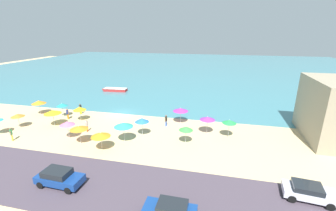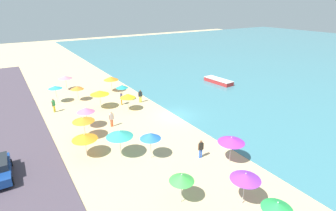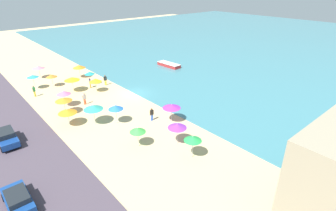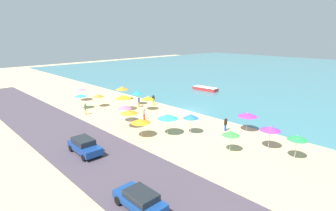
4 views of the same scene
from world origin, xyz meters
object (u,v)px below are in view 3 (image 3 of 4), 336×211
(beach_umbrella_1, at_px, (193,139))
(beach_umbrella_13, at_px, (33,76))
(beach_umbrella_4, at_px, (67,111))
(parked_car_2, at_px, (7,137))
(beach_umbrella_2, at_px, (95,80))
(bather_2, at_px, (84,98))
(beach_umbrella_9, at_px, (38,67))
(beach_umbrella_10, at_px, (90,73))
(bather_0, at_px, (90,82))
(bather_1, at_px, (105,80))
(beach_umbrella_11, at_px, (93,107))
(beach_umbrella_15, at_px, (51,76))
(beach_umbrella_8, at_px, (64,100))
(bather_4, at_px, (152,114))
(parked_car_0, at_px, (18,199))
(beach_umbrella_0, at_px, (79,67))
(bather_3, at_px, (34,90))
(beach_umbrella_7, at_px, (116,107))
(beach_umbrella_5, at_px, (172,106))
(beach_umbrella_6, at_px, (138,130))
(beach_umbrella_14, at_px, (72,79))
(beach_umbrella_12, at_px, (64,93))
(beach_umbrella_3, at_px, (177,126))

(beach_umbrella_1, relative_size, beach_umbrella_13, 1.01)
(beach_umbrella_4, bearing_deg, parked_car_2, -93.91)
(beach_umbrella_2, bearing_deg, beach_umbrella_4, -44.40)
(beach_umbrella_4, bearing_deg, bather_2, 137.28)
(beach_umbrella_9, bearing_deg, beach_umbrella_10, 31.34)
(bather_0, xyz_separation_m, bather_1, (0.61, 2.56, 0.03))
(beach_umbrella_11, xyz_separation_m, beach_umbrella_15, (-16.70, 0.66, -0.42))
(beach_umbrella_8, distance_m, bather_2, 3.66)
(beach_umbrella_4, distance_m, bather_0, 12.86)
(beach_umbrella_1, bearing_deg, bather_4, 169.10)
(bather_0, xyz_separation_m, parked_car_0, (20.34, -16.05, -0.20))
(beach_umbrella_0, relative_size, beach_umbrella_8, 1.03)
(beach_umbrella_2, xyz_separation_m, bather_3, (-4.49, -8.18, -0.97))
(parked_car_2, bearing_deg, parked_car_0, -7.97)
(beach_umbrella_7, bearing_deg, beach_umbrella_5, 52.61)
(beach_umbrella_6, height_order, beach_umbrella_15, beach_umbrella_6)
(beach_umbrella_14, bearing_deg, beach_umbrella_12, -33.72)
(beach_umbrella_11, relative_size, parked_car_2, 0.62)
(beach_umbrella_12, relative_size, beach_umbrella_14, 0.98)
(beach_umbrella_1, relative_size, beach_umbrella_10, 1.07)
(beach_umbrella_4, distance_m, beach_umbrella_11, 3.15)
(beach_umbrella_14, xyz_separation_m, parked_car_2, (10.01, -11.76, -1.31))
(beach_umbrella_7, xyz_separation_m, parked_car_0, (6.73, -13.03, -1.45))
(beach_umbrella_11, height_order, beach_umbrella_14, beach_umbrella_11)
(beach_umbrella_15, bearing_deg, bather_0, 43.57)
(beach_umbrella_1, distance_m, beach_umbrella_8, 19.01)
(beach_umbrella_13, bearing_deg, beach_umbrella_2, 42.49)
(beach_umbrella_7, height_order, beach_umbrella_9, beach_umbrella_7)
(beach_umbrella_3, xyz_separation_m, bather_3, (-24.22, -7.79, -1.23))
(beach_umbrella_5, xyz_separation_m, beach_umbrella_14, (-18.10, -5.31, 0.02))
(beach_umbrella_1, height_order, beach_umbrella_6, beach_umbrella_1)
(beach_umbrella_13, xyz_separation_m, bather_3, (3.35, -1.00, -1.22))
(beach_umbrella_5, distance_m, bather_4, 2.80)
(parked_car_0, bearing_deg, bather_2, 139.67)
(beach_umbrella_4, xyz_separation_m, beach_umbrella_11, (1.75, 2.59, 0.36))
(beach_umbrella_3, relative_size, bather_0, 1.44)
(beach_umbrella_5, xyz_separation_m, beach_umbrella_9, (-28.41, -7.30, -0.05))
(beach_umbrella_9, height_order, beach_umbrella_12, beach_umbrella_12)
(beach_umbrella_7, height_order, bather_1, beach_umbrella_7)
(beach_umbrella_12, distance_m, bather_2, 2.89)
(bather_3, xyz_separation_m, parked_car_0, (22.53, -7.83, -0.22))
(beach_umbrella_9, height_order, parked_car_2, beach_umbrella_9)
(beach_umbrella_2, xyz_separation_m, parked_car_2, (7.44, -14.53, -1.11))
(beach_umbrella_3, bearing_deg, beach_umbrella_7, -162.93)
(beach_umbrella_2, bearing_deg, beach_umbrella_7, -14.74)
(beach_umbrella_3, bearing_deg, beach_umbrella_0, 177.18)
(beach_umbrella_9, bearing_deg, beach_umbrella_5, 14.41)
(beach_umbrella_1, height_order, beach_umbrella_13, beach_umbrella_1)
(beach_umbrella_8, relative_size, bather_0, 1.36)
(beach_umbrella_11, bearing_deg, beach_umbrella_12, -173.76)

